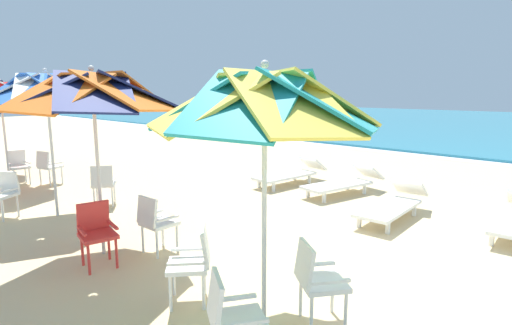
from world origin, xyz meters
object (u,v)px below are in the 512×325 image
beach_umbrella_1 (93,93)px  plastic_chair_7 (48,165)px  beach_umbrella_2 (46,90)px  plastic_chair_8 (18,165)px  beach_umbrella_0 (265,103)px  sun_lounger_3 (291,173)px  plastic_chair_2 (317,278)px  plastic_chair_6 (4,192)px  plastic_chair_4 (96,230)px  sun_lounger_1 (393,204)px  plastic_chair_5 (103,182)px  sun_lounger_2 (343,182)px  plastic_chair_1 (194,260)px  beach_umbrella_3 (0,95)px  plastic_chair_3 (155,221)px  plastic_chair_0 (231,317)px

beach_umbrella_1 → plastic_chair_7: (-5.24, 1.07, -1.82)m
beach_umbrella_2 → plastic_chair_8: (-3.48, 0.35, -1.86)m
beach_umbrella_0 → plastic_chair_7: 8.33m
sun_lounger_3 → plastic_chair_2: bearing=-48.7°
plastic_chair_6 → plastic_chair_7: 2.76m
plastic_chair_4 → beach_umbrella_2: bearing=170.5°
plastic_chair_4 → sun_lounger_1: plastic_chair_4 is taller
plastic_chair_5 → sun_lounger_3: bearing=69.8°
beach_umbrella_0 → plastic_chair_7: size_ratio=3.04×
plastic_chair_6 → sun_lounger_2: (3.67, 5.88, -0.22)m
plastic_chair_6 → sun_lounger_2: plastic_chair_6 is taller
plastic_chair_4 → plastic_chair_6: (-3.30, -0.26, 0.00)m
plastic_chair_4 → beach_umbrella_1: bearing=145.3°
plastic_chair_1 → plastic_chair_2: same height
beach_umbrella_2 → beach_umbrella_3: (-2.96, -0.00, -0.10)m
plastic_chair_2 → plastic_chair_7: (-8.54, 0.41, 0.00)m
beach_umbrella_3 → plastic_chair_1: bearing=-1.1°
sun_lounger_2 → sun_lounger_3: bearing=-178.5°
plastic_chair_6 → beach_umbrella_1: bearing=9.4°
plastic_chair_3 → sun_lounger_1: (1.77, 3.93, -0.22)m
plastic_chair_8 → beach_umbrella_3: bearing=-34.3°
plastic_chair_3 → plastic_chair_6: same height
beach_umbrella_3 → sun_lounger_1: (7.67, 4.25, -1.98)m
beach_umbrella_0 → plastic_chair_8: (-8.74, 0.22, -1.73)m
plastic_chair_4 → plastic_chair_8: size_ratio=1.00×
plastic_chair_5 → plastic_chair_7: (-2.88, -0.08, 0.00)m
beach_umbrella_0 → sun_lounger_3: (-3.69, 5.00, -1.95)m
plastic_chair_0 → plastic_chair_6: same height
beach_umbrella_0 → beach_umbrella_3: bearing=-179.1°
plastic_chair_1 → sun_lounger_3: (-2.88, 5.28, -0.22)m
plastic_chair_3 → sun_lounger_2: (0.15, 4.85, -0.22)m
beach_umbrella_2 → plastic_chair_1: bearing=-1.9°
plastic_chair_5 → plastic_chair_6: same height
beach_umbrella_3 → sun_lounger_3: size_ratio=1.21×
plastic_chair_0 → plastic_chair_5: size_ratio=1.00×
plastic_chair_8 → sun_lounger_2: bearing=36.3°
plastic_chair_6 → sun_lounger_3: plastic_chair_6 is taller
plastic_chair_1 → beach_umbrella_1: 2.75m
plastic_chair_5 → plastic_chair_8: (-3.50, -0.58, 0.00)m
plastic_chair_2 → sun_lounger_3: size_ratio=0.40×
plastic_chair_1 → plastic_chair_5: 4.56m
plastic_chair_6 → beach_umbrella_3: size_ratio=0.33×
plastic_chair_0 → plastic_chair_2: 1.07m
plastic_chair_3 → sun_lounger_3: (-1.37, 4.81, -0.22)m
plastic_chair_8 → plastic_chair_3: bearing=-0.3°
plastic_chair_1 → beach_umbrella_1: beach_umbrella_1 is taller
plastic_chair_4 → beach_umbrella_2: beach_umbrella_2 is taller
plastic_chair_1 → plastic_chair_4: 1.75m
beach_umbrella_3 → sun_lounger_3: 7.12m
plastic_chair_5 → sun_lounger_1: (4.69, 3.32, -0.22)m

